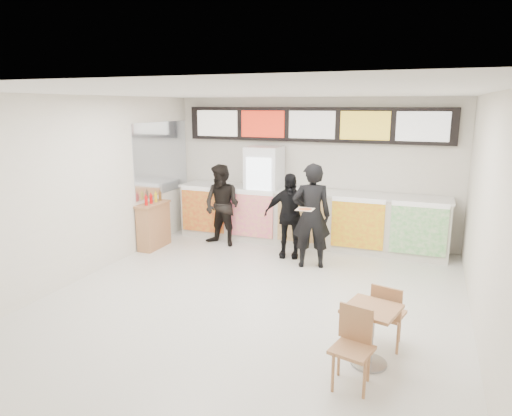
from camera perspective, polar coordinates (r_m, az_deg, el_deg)
The scene contains 15 objects.
floor at distance 6.86m, azimuth -0.62°, elevation -11.72°, with size 7.00×7.00×0.00m, color beige.
ceiling at distance 6.24m, azimuth -0.69°, elevation 14.22°, with size 7.00×7.00×0.00m, color white.
wall_back at distance 9.67m, azimuth 7.04°, elevation 4.69°, with size 6.00×6.00×0.00m, color silver.
wall_left at distance 7.97m, azimuth -21.14°, elevation 2.21°, with size 7.00×7.00×0.00m, color silver.
wall_right at distance 5.99m, azimuth 27.09°, elevation -1.60°, with size 7.00×7.00×0.00m, color silver.
service_counter at distance 9.46m, azimuth 6.29°, elevation -1.20°, with size 5.56×0.77×1.14m.
menu_board at distance 9.50m, azimuth 7.07°, elevation 10.30°, with size 5.50×0.14×0.70m.
drinks_fridge at distance 9.66m, azimuth 1.00°, elevation 1.77°, with size 0.70×0.67×2.00m.
mirror_panel at distance 9.86m, azimuth -11.67°, elevation 6.14°, with size 0.01×2.00×1.50m, color #B2B7BF.
customer_main at distance 8.08m, azimuth 6.94°, elevation -0.98°, with size 0.68×0.45×1.87m, color black.
customer_left at distance 9.32m, azimuth -4.27°, elevation 0.31°, with size 0.81×0.63×1.68m, color black.
customer_mid at distance 8.61m, azimuth 4.15°, elevation -0.94°, with size 0.95×0.39×1.61m, color black.
pizza_slice at distance 7.61m, azimuth 6.15°, elevation -0.11°, with size 0.36×0.36×0.02m.
cafe_table at distance 5.33m, azimuth 14.16°, elevation -13.99°, with size 0.71×1.45×0.82m.
condiment_ledge at distance 9.45m, azimuth -12.66°, elevation -2.08°, with size 0.33×0.83×1.10m.
Camera 1 is at (2.31, -5.80, 2.84)m, focal length 32.00 mm.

